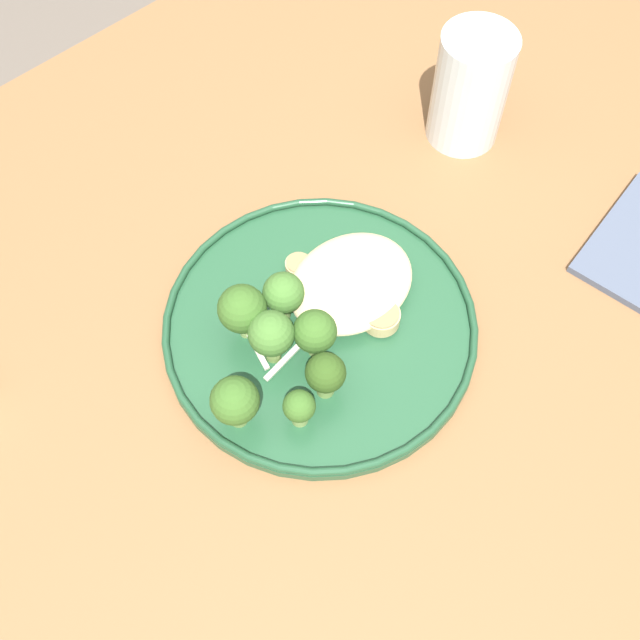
# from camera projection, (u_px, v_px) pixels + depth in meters

# --- Properties ---
(ground) EXTENTS (6.00, 6.00, 0.00)m
(ground) POSITION_uv_depth(u_px,v_px,m) (353.00, 522.00, 1.38)
(ground) COLOR #665B51
(wooden_dining_table) EXTENTS (1.40, 1.00, 0.74)m
(wooden_dining_table) POSITION_uv_depth(u_px,v_px,m) (377.00, 348.00, 0.81)
(wooden_dining_table) COLOR brown
(wooden_dining_table) RESTS_ON ground
(dinner_plate) EXTENTS (0.29, 0.29, 0.02)m
(dinner_plate) POSITION_uv_depth(u_px,v_px,m) (320.00, 326.00, 0.72)
(dinner_plate) COLOR #235133
(dinner_plate) RESTS_ON wooden_dining_table
(noodle_bed) EXTENTS (0.13, 0.10, 0.03)m
(noodle_bed) POSITION_uv_depth(u_px,v_px,m) (351.00, 283.00, 0.73)
(noodle_bed) COLOR beige
(noodle_bed) RESTS_ON dinner_plate
(seared_scallop_left_edge) EXTENTS (0.03, 0.03, 0.02)m
(seared_scallop_left_edge) POSITION_uv_depth(u_px,v_px,m) (381.00, 317.00, 0.71)
(seared_scallop_left_edge) COLOR #DBB77A
(seared_scallop_left_edge) RESTS_ON dinner_plate
(seared_scallop_right_edge) EXTENTS (0.03, 0.03, 0.02)m
(seared_scallop_right_edge) POSITION_uv_depth(u_px,v_px,m) (366.00, 302.00, 0.72)
(seared_scallop_right_edge) COLOR #DBB77A
(seared_scallop_right_edge) RESTS_ON dinner_plate
(seared_scallop_tilted_round) EXTENTS (0.03, 0.03, 0.01)m
(seared_scallop_tilted_round) POSITION_uv_depth(u_px,v_px,m) (299.00, 265.00, 0.74)
(seared_scallop_tilted_round) COLOR #DBB77A
(seared_scallop_tilted_round) RESTS_ON dinner_plate
(seared_scallop_center_golden) EXTENTS (0.03, 0.03, 0.01)m
(seared_scallop_center_golden) POSITION_uv_depth(u_px,v_px,m) (340.00, 315.00, 0.71)
(seared_scallop_center_golden) COLOR #DBB77A
(seared_scallop_center_golden) RESTS_ON dinner_plate
(seared_scallop_tiny_bay) EXTENTS (0.03, 0.03, 0.02)m
(seared_scallop_tiny_bay) POSITION_uv_depth(u_px,v_px,m) (374.00, 257.00, 0.74)
(seared_scallop_tiny_bay) COLOR #DBB77A
(seared_scallop_tiny_bay) RESTS_ON dinner_plate
(broccoli_floret_beside_noodles) EXTENTS (0.04, 0.04, 0.06)m
(broccoli_floret_beside_noodles) POSITION_uv_depth(u_px,v_px,m) (238.00, 405.00, 0.64)
(broccoli_floret_beside_noodles) COLOR #7A994C
(broccoli_floret_beside_noodles) RESTS_ON dinner_plate
(broccoli_floret_tall_stalk) EXTENTS (0.04, 0.04, 0.06)m
(broccoli_floret_tall_stalk) POSITION_uv_depth(u_px,v_px,m) (271.00, 335.00, 0.67)
(broccoli_floret_tall_stalk) COLOR #7A994C
(broccoli_floret_tall_stalk) RESTS_ON dinner_plate
(broccoli_floret_rear_charred) EXTENTS (0.03, 0.03, 0.04)m
(broccoli_floret_rear_charred) POSITION_uv_depth(u_px,v_px,m) (299.00, 407.00, 0.65)
(broccoli_floret_rear_charred) COLOR #89A356
(broccoli_floret_rear_charred) RESTS_ON dinner_plate
(broccoli_floret_near_rim) EXTENTS (0.04, 0.04, 0.06)m
(broccoli_floret_near_rim) POSITION_uv_depth(u_px,v_px,m) (284.00, 293.00, 0.69)
(broccoli_floret_near_rim) COLOR #7A994C
(broccoli_floret_near_rim) RESTS_ON dinner_plate
(broccoli_floret_right_tilted) EXTENTS (0.04, 0.04, 0.06)m
(broccoli_floret_right_tilted) POSITION_uv_depth(u_px,v_px,m) (315.00, 332.00, 0.68)
(broccoli_floret_right_tilted) COLOR #89A356
(broccoli_floret_right_tilted) RESTS_ON dinner_plate
(broccoli_floret_front_edge) EXTENTS (0.04, 0.04, 0.05)m
(broccoli_floret_front_edge) POSITION_uv_depth(u_px,v_px,m) (326.00, 374.00, 0.66)
(broccoli_floret_front_edge) COLOR #7A994C
(broccoli_floret_front_edge) RESTS_ON dinner_plate
(broccoli_floret_left_leaning) EXTENTS (0.04, 0.04, 0.07)m
(broccoli_floret_left_leaning) POSITION_uv_depth(u_px,v_px,m) (242.00, 309.00, 0.68)
(broccoli_floret_left_leaning) COLOR #89A356
(broccoli_floret_left_leaning) RESTS_ON dinner_plate
(onion_sliver_pale_crescent) EXTENTS (0.05, 0.01, 0.00)m
(onion_sliver_pale_crescent) POSITION_uv_depth(u_px,v_px,m) (284.00, 361.00, 0.70)
(onion_sliver_pale_crescent) COLOR silver
(onion_sliver_pale_crescent) RESTS_ON dinner_plate
(onion_sliver_curled_piece) EXTENTS (0.02, 0.04, 0.00)m
(onion_sliver_curled_piece) POSITION_uv_depth(u_px,v_px,m) (257.00, 350.00, 0.70)
(onion_sliver_curled_piece) COLOR silver
(onion_sliver_curled_piece) RESTS_ON dinner_plate
(water_glass) EXTENTS (0.08, 0.08, 0.13)m
(water_glass) POSITION_uv_depth(u_px,v_px,m) (469.00, 94.00, 0.80)
(water_glass) COLOR silver
(water_glass) RESTS_ON wooden_dining_table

